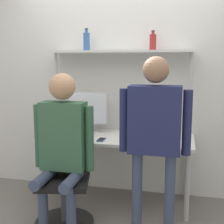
{
  "coord_description": "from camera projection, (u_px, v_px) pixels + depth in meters",
  "views": [
    {
      "loc": [
        0.7,
        -2.89,
        1.57
      ],
      "look_at": [
        0.05,
        -0.1,
        1.1
      ],
      "focal_mm": 50.0,
      "sensor_mm": 36.0,
      "label": 1
    }
  ],
  "objects": [
    {
      "name": "desk",
      "position": [
        116.0,
        144.0,
        3.42
      ],
      "size": [
        1.66,
        0.66,
        0.75
      ],
      "color": "silver",
      "rests_on": "ground_plane"
    },
    {
      "name": "monitor",
      "position": [
        88.0,
        111.0,
        3.59
      ],
      "size": [
        0.47,
        0.23,
        0.47
      ],
      "color": "#B7B7BC",
      "rests_on": "desk"
    },
    {
      "name": "cell_phone",
      "position": [
        101.0,
        140.0,
        3.26
      ],
      "size": [
        0.07,
        0.15,
        0.01
      ],
      "color": "#264C8C",
      "rests_on": "desk"
    },
    {
      "name": "bottle_red",
      "position": [
        153.0,
        42.0,
        3.35
      ],
      "size": [
        0.07,
        0.07,
        0.21
      ],
      "color": "maroon",
      "rests_on": "shelf_unit"
    },
    {
      "name": "laptop",
      "position": [
        78.0,
        131.0,
        3.39
      ],
      "size": [
        0.33,
        0.22,
        0.23
      ],
      "color": "#BCBCC1",
      "rests_on": "desk"
    },
    {
      "name": "person_standing",
      "position": [
        155.0,
        127.0,
        2.6
      ],
      "size": [
        0.6,
        0.22,
        1.61
      ],
      "color": "#38425B",
      "rests_on": "ground_plane"
    },
    {
      "name": "wall_back",
      "position": [
        123.0,
        79.0,
        3.66
      ],
      "size": [
        8.0,
        0.06,
        2.7
      ],
      "color": "silver",
      "rests_on": "ground_plane"
    },
    {
      "name": "ground_plane",
      "position": [
        109.0,
        215.0,
        3.19
      ],
      "size": [
        12.0,
        12.0,
        0.0
      ],
      "primitive_type": "plane",
      "color": "slate"
    },
    {
      "name": "bottle_blue",
      "position": [
        87.0,
        41.0,
        3.51
      ],
      "size": [
        0.07,
        0.07,
        0.25
      ],
      "color": "#335999",
      "rests_on": "shelf_unit"
    },
    {
      "name": "shelf_unit",
      "position": [
        120.0,
        74.0,
        3.48
      ],
      "size": [
        1.57,
        0.25,
        1.68
      ],
      "color": "silver",
      "rests_on": "ground_plane"
    },
    {
      "name": "office_chair",
      "position": [
        65.0,
        196.0,
        2.98
      ],
      "size": [
        0.56,
        0.56,
        0.93
      ],
      "color": "black",
      "rests_on": "ground_plane"
    },
    {
      "name": "person_seated",
      "position": [
        62.0,
        138.0,
        2.84
      ],
      "size": [
        0.58,
        0.48,
        1.46
      ],
      "color": "#38425B",
      "rests_on": "ground_plane"
    }
  ]
}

